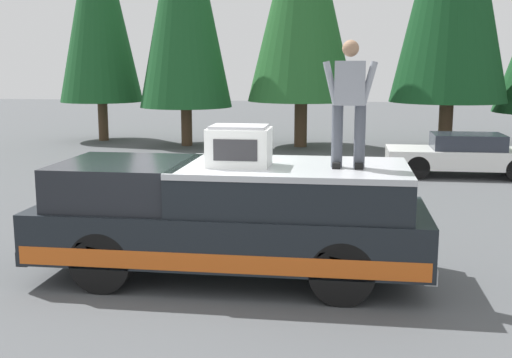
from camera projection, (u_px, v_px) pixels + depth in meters
The scene contains 6 objects.
ground_plane at pixel (190, 281), 8.97m from camera, with size 90.00×90.00×0.00m, color #4C4F51.
pickup_truck at pixel (231, 218), 9.04m from camera, with size 2.01×5.54×1.65m.
compressor_unit at pixel (239, 146), 8.66m from camera, with size 0.65×0.84×0.56m.
person_on_truck_bed at pixel (349, 101), 8.41m from camera, with size 0.29×0.72×1.69m.
parked_car_white at pixel (464, 155), 17.42m from camera, with size 1.64×4.10×1.16m.
conifer_right at pixel (98, 0), 24.72m from camera, with size 3.24×3.24×9.48m.
Camera 1 is at (-8.35, -2.14, 3.02)m, focal length 44.55 mm.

